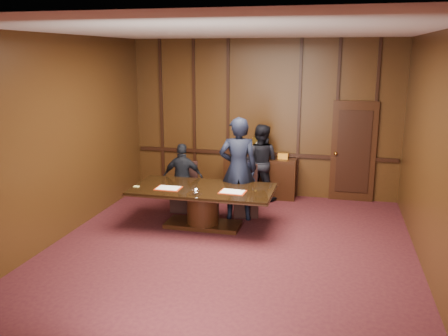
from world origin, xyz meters
name	(u,v)px	position (x,y,z in m)	size (l,w,h in m)	color
room	(234,148)	(0.07, 0.14, 1.72)	(7.00, 7.04, 3.50)	#340E14
sideboard	(260,176)	(0.00, 3.26, 0.49)	(1.60, 0.45, 1.54)	black
conference_table	(203,201)	(-0.73, 1.10, 0.51)	(2.62, 1.32, 0.76)	black
folder_left	(168,188)	(-1.32, 0.90, 0.77)	(0.46, 0.33, 0.02)	#B02C10
folder_right	(233,192)	(-0.13, 0.94, 0.77)	(0.48, 0.36, 0.02)	#B02C10
inkstand	(196,192)	(-0.73, 0.65, 0.81)	(0.20, 0.14, 0.12)	white
notepad	(136,186)	(-1.94, 0.87, 0.77)	(0.10, 0.07, 0.01)	#E1D56E
chair_left	(184,196)	(-1.38, 1.98, 0.29)	(0.50, 0.50, 0.99)	black
chair_right	(246,200)	(-0.08, 1.98, 0.29)	(0.58, 0.58, 0.99)	black
signatory_left	(183,178)	(-1.38, 1.90, 0.71)	(0.83, 0.34, 1.41)	black
signatory_right	(245,188)	(-0.08, 1.90, 0.57)	(0.56, 0.36, 1.14)	black
witness_left	(238,169)	(-0.18, 1.68, 1.01)	(0.74, 0.48, 2.02)	black
witness_right	(260,162)	(0.02, 3.10, 0.84)	(0.82, 0.64, 1.68)	black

